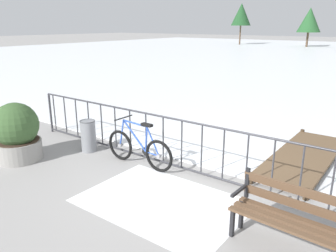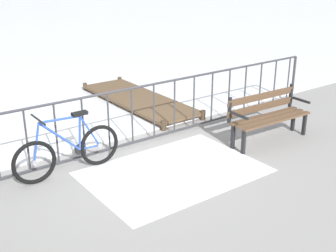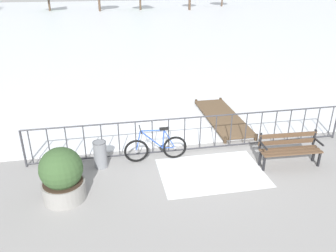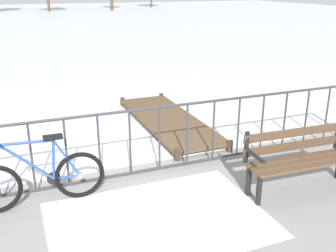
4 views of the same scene
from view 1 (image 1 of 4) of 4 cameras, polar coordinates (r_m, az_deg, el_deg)
name	(u,v)px [view 1 (image 1 of 4)]	position (r m, az deg, el deg)	size (l,w,h in m)	color
ground_plane	(191,174)	(6.65, 3.91, -8.11)	(160.00, 160.00, 0.00)	gray
snow_patch	(162,202)	(5.67, -0.99, -12.78)	(2.65, 1.84, 0.01)	white
railing_fence	(191,147)	(6.43, 4.01, -3.59)	(9.06, 0.06, 1.07)	#38383D
bicycle_near_railing	(139,149)	(6.90, -5.00, -3.87)	(1.71, 0.52, 0.97)	black
park_bench	(296,215)	(4.64, 21.04, -14.03)	(1.62, 0.55, 0.89)	brown
planter_with_shrub	(17,133)	(7.80, -24.39, -1.09)	(0.96, 0.96, 1.25)	gray
trash_bin	(88,136)	(7.86, -13.42, -1.60)	(0.35, 0.35, 0.73)	gray
wooden_dock	(304,156)	(7.72, 22.15, -4.80)	(1.10, 3.41, 0.20)	brown
tree_far_west	(310,20)	(47.14, 22.98, 16.30)	(2.86, 2.86, 4.79)	brown
tree_east_mid	(241,14)	(50.04, 12.39, 18.08)	(2.73, 2.73, 5.59)	brown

